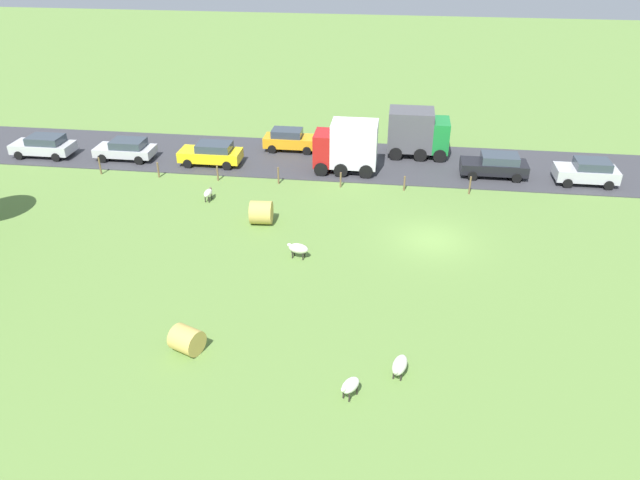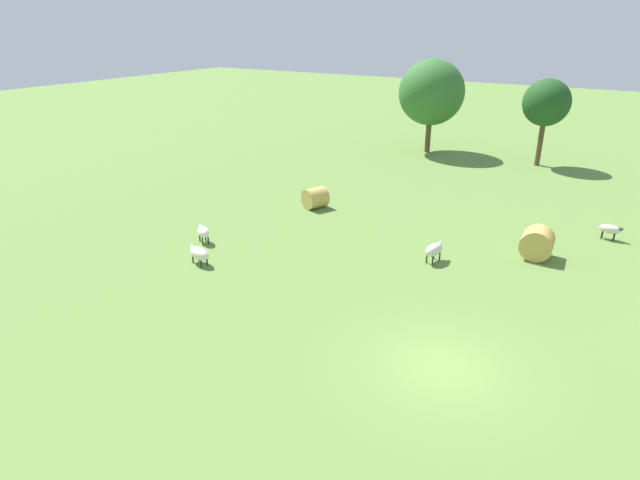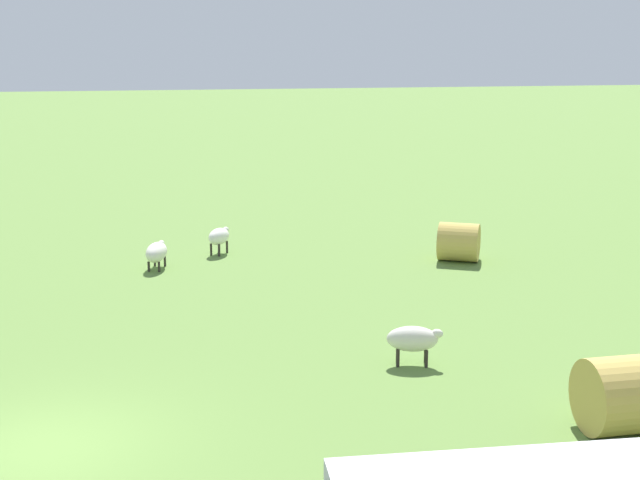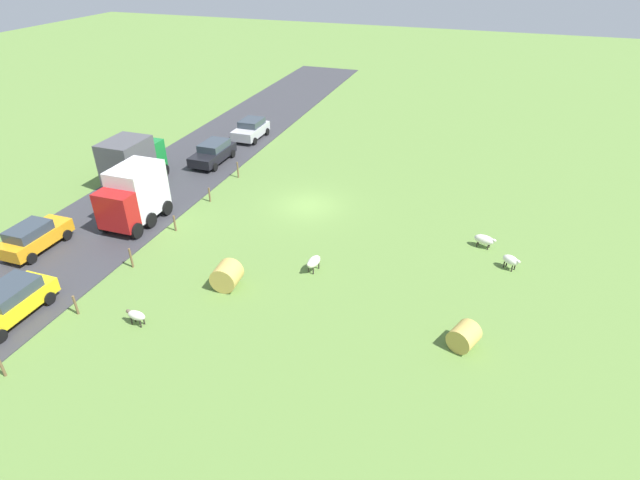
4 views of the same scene
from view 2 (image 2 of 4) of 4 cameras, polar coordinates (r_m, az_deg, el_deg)
The scene contains 9 objects.
ground_plane at distance 17.37m, azimuth 13.03°, elevation -13.19°, with size 160.00×160.00×0.00m, color olive.
sheep_0 at distance 23.83m, azimuth -12.86°, elevation -1.42°, with size 1.33×0.83×0.78m.
sheep_1 at distance 26.03m, azimuth -12.43°, elevation 0.85°, with size 1.06×0.92×0.82m.
sheep_2 at distance 23.96m, azimuth 12.16°, elevation -1.03°, with size 0.74×1.24×0.86m.
sheep_3 at distance 29.44m, azimuth 28.71°, elevation 1.02°, with size 1.08×0.50×0.76m.
hay_bale_0 at distance 25.72m, azimuth 22.30°, elevation -0.30°, with size 1.40×1.40×1.29m, color tan.
hay_bale_1 at distance 30.25m, azimuth -0.51°, elevation 4.54°, with size 1.16×1.16×1.20m, color tan.
tree_0 at distance 43.73m, azimuth 11.89°, elevation 15.25°, with size 5.09×5.09×7.22m.
tree_1 at distance 41.89m, azimuth 23.17°, elevation 13.38°, with size 3.28×3.28×6.18m.
Camera 2 is at (3.90, -13.64, 10.02)m, focal length 29.77 mm.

